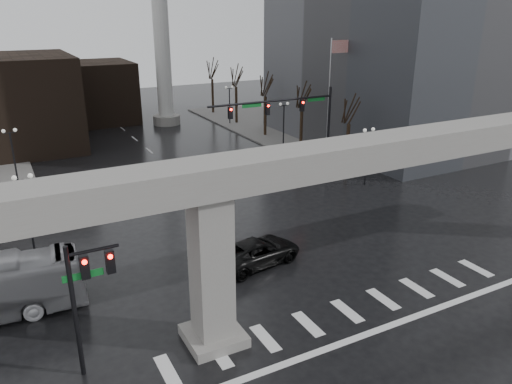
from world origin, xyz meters
The scene contains 21 objects.
ground centered at (0.00, 0.00, 0.00)m, with size 160.00×160.00×0.00m, color black.
sidewalk_ne centered at (26.00, 36.00, 0.07)m, with size 28.00×36.00×0.15m, color #615F5C.
elevated_guideway centered at (1.26, 0.00, 6.88)m, with size 48.00×2.60×8.70m.
building_far_mid centered at (-2.00, 52.00, 4.00)m, with size 10.00×10.00×8.00m, color black.
smokestack centered at (6.00, 46.00, 13.35)m, with size 3.60×3.60×30.00m.
signal_mast_arm centered at (8.99, 18.80, 5.83)m, with size 12.12×0.43×8.00m.
signal_left_pole centered at (-12.25, 0.50, 4.07)m, with size 2.30×0.30×6.00m.
flagpole_assembly centered at (15.29, 22.00, 7.53)m, with size 2.06×0.12×12.00m.
lamp_right_0 centered at (13.50, 14.00, 3.47)m, with size 1.22×0.32×5.11m.
lamp_right_1 centered at (13.50, 28.00, 3.47)m, with size 1.22×0.32×5.11m.
lamp_right_2 centered at (13.50, 42.00, 3.47)m, with size 1.22×0.32×5.11m.
lamp_left_0 centered at (-13.50, 14.00, 3.47)m, with size 1.22×0.32×5.11m.
lamp_left_1 centered at (-13.50, 28.00, 3.47)m, with size 1.22×0.32×5.11m.
lamp_left_2 centered at (-13.50, 42.00, 3.47)m, with size 1.22×0.32×5.11m.
tree_right_0 centered at (14.53, 18.02, 2.79)m, with size 1.09×1.58×7.50m.
tree_right_1 centered at (14.53, 26.02, 2.85)m, with size 1.09×1.61×7.67m.
tree_right_2 centered at (14.53, 34.02, 2.91)m, with size 1.10×1.63×7.85m.
tree_right_3 centered at (14.53, 42.02, 2.98)m, with size 1.11×1.66×8.02m.
tree_right_4 centered at (14.53, 50.02, 3.04)m, with size 1.12×1.69×8.19m.
pickup_truck centered at (-1.70, 5.67, 0.78)m, with size 2.60×5.64×1.57m, color black.
far_car centered at (-0.44, 23.68, 0.64)m, with size 1.51×3.74×1.28m, color black.
Camera 1 is at (-14.39, -18.16, 14.56)m, focal length 35.00 mm.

